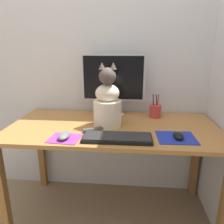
{
  "coord_description": "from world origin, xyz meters",
  "views": [
    {
      "loc": [
        0.12,
        -1.39,
        1.23
      ],
      "look_at": [
        0.0,
        -0.11,
        0.85
      ],
      "focal_mm": 35.0,
      "sensor_mm": 36.0,
      "label": 1
    }
  ],
  "objects_px": {
    "monitor": "(113,82)",
    "computer_mouse_left": "(64,136)",
    "keyboard": "(117,138)",
    "cat": "(107,103)",
    "computer_mouse_right": "(178,136)",
    "pen_cup": "(155,111)"
  },
  "relations": [
    {
      "from": "computer_mouse_right",
      "to": "pen_cup",
      "type": "height_order",
      "value": "pen_cup"
    },
    {
      "from": "keyboard",
      "to": "cat",
      "type": "distance_m",
      "value": 0.28
    },
    {
      "from": "cat",
      "to": "keyboard",
      "type": "bearing_deg",
      "value": -79.5
    },
    {
      "from": "monitor",
      "to": "computer_mouse_right",
      "type": "distance_m",
      "value": 0.65
    },
    {
      "from": "keyboard",
      "to": "computer_mouse_left",
      "type": "bearing_deg",
      "value": -176.25
    },
    {
      "from": "monitor",
      "to": "computer_mouse_left",
      "type": "relative_size",
      "value": 4.22
    },
    {
      "from": "computer_mouse_left",
      "to": "monitor",
      "type": "bearing_deg",
      "value": 63.7
    },
    {
      "from": "computer_mouse_left",
      "to": "pen_cup",
      "type": "xyz_separation_m",
      "value": [
        0.57,
        0.46,
        0.03
      ]
    },
    {
      "from": "monitor",
      "to": "computer_mouse_left",
      "type": "height_order",
      "value": "monitor"
    },
    {
      "from": "computer_mouse_right",
      "to": "keyboard",
      "type": "bearing_deg",
      "value": -173.24
    },
    {
      "from": "monitor",
      "to": "pen_cup",
      "type": "distance_m",
      "value": 0.39
    },
    {
      "from": "computer_mouse_right",
      "to": "cat",
      "type": "relative_size",
      "value": 0.24
    },
    {
      "from": "monitor",
      "to": "keyboard",
      "type": "distance_m",
      "value": 0.54
    },
    {
      "from": "pen_cup",
      "to": "computer_mouse_left",
      "type": "bearing_deg",
      "value": -140.67
    },
    {
      "from": "monitor",
      "to": "keyboard",
      "type": "relative_size",
      "value": 1.17
    },
    {
      "from": "monitor",
      "to": "pen_cup",
      "type": "height_order",
      "value": "monitor"
    },
    {
      "from": "keyboard",
      "to": "cat",
      "type": "xyz_separation_m",
      "value": [
        -0.08,
        0.22,
        0.15
      ]
    },
    {
      "from": "monitor",
      "to": "computer_mouse_left",
      "type": "xyz_separation_m",
      "value": [
        -0.24,
        -0.49,
        -0.24
      ]
    },
    {
      "from": "computer_mouse_left",
      "to": "pen_cup",
      "type": "distance_m",
      "value": 0.73
    },
    {
      "from": "keyboard",
      "to": "computer_mouse_right",
      "type": "bearing_deg",
      "value": 6.2
    },
    {
      "from": "computer_mouse_right",
      "to": "cat",
      "type": "height_order",
      "value": "cat"
    },
    {
      "from": "keyboard",
      "to": "computer_mouse_right",
      "type": "height_order",
      "value": "computer_mouse_right"
    }
  ]
}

